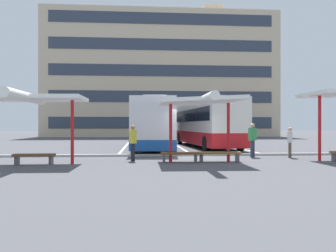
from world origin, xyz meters
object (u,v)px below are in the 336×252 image
(bench_2, at_px, (219,154))
(waiting_passenger_1, at_px, (290,140))
(coach_bus_0, at_px, (156,125))
(bench_0, at_px, (34,157))
(waiting_passenger_0, at_px, (133,140))
(waiting_shelter_1, at_px, (201,102))
(bench_1, at_px, (180,155))
(waiting_passenger_2, at_px, (253,137))
(coach_bus_1, at_px, (205,124))
(waiting_shelter_0, at_px, (33,100))

(bench_2, distance_m, waiting_passenger_1, 4.34)
(coach_bus_0, height_order, waiting_passenger_1, coach_bus_0)
(bench_0, distance_m, waiting_passenger_0, 4.27)
(coach_bus_0, height_order, waiting_shelter_1, coach_bus_0)
(bench_2, relative_size, waiting_passenger_0, 1.17)
(waiting_passenger_1, bearing_deg, bench_0, -170.44)
(bench_1, height_order, bench_2, same)
(waiting_shelter_1, bearing_deg, coach_bus_0, 99.94)
(bench_1, xyz_separation_m, bench_2, (1.80, 0.04, 0.01))
(waiting_passenger_1, bearing_deg, waiting_passenger_2, 167.27)
(bench_1, bearing_deg, waiting_passenger_1, 15.59)
(coach_bus_1, distance_m, waiting_shelter_0, 14.44)
(waiting_shelter_0, bearing_deg, waiting_passenger_1, 10.20)
(waiting_passenger_1, bearing_deg, coach_bus_1, 106.92)
(waiting_shelter_0, xyz_separation_m, bench_2, (8.00, 0.58, -2.38))
(waiting_shelter_1, xyz_separation_m, waiting_passenger_0, (-3.00, 0.91, -1.72))
(waiting_shelter_1, height_order, bench_1, waiting_shelter_1)
(bench_1, distance_m, bench_2, 1.80)
(bench_0, xyz_separation_m, waiting_passenger_1, (12.00, 2.02, 0.55))
(waiting_shelter_1, bearing_deg, bench_0, -178.93)
(waiting_shelter_0, relative_size, bench_2, 2.25)
(waiting_shelter_0, bearing_deg, waiting_passenger_0, 16.01)
(waiting_passenger_0, bearing_deg, coach_bus_0, 80.65)
(coach_bus_1, xyz_separation_m, waiting_passenger_2, (0.88, -8.42, -0.70))
(coach_bus_0, height_order, coach_bus_1, coach_bus_1)
(waiting_shelter_0, bearing_deg, bench_2, 4.17)
(waiting_shelter_0, height_order, waiting_shelter_1, waiting_shelter_0)
(bench_2, height_order, waiting_passenger_2, waiting_passenger_2)
(waiting_shelter_0, xyz_separation_m, bench_1, (6.20, 0.54, -2.38))
(waiting_shelter_0, relative_size, waiting_passenger_1, 2.83)
(coach_bus_1, height_order, waiting_passenger_1, coach_bus_1)
(bench_1, xyz_separation_m, waiting_passenger_0, (-2.10, 0.64, 0.62))
(coach_bus_0, bearing_deg, bench_2, -74.25)
(coach_bus_1, relative_size, bench_1, 6.94)
(coach_bus_1, bearing_deg, waiting_shelter_0, -130.32)
(coach_bus_1, distance_m, bench_1, 10.99)
(coach_bus_0, xyz_separation_m, waiting_passenger_1, (6.53, -7.37, -0.81))
(bench_2, bearing_deg, bench_1, -178.59)
(waiting_passenger_1, bearing_deg, waiting_shelter_0, -169.80)
(bench_0, distance_m, bench_2, 8.01)
(bench_2, relative_size, waiting_passenger_1, 1.26)
(waiting_passenger_2, bearing_deg, coach_bus_1, 95.96)
(bench_2, bearing_deg, waiting_passenger_2, 42.03)
(coach_bus_1, relative_size, bench_2, 6.17)
(coach_bus_0, relative_size, waiting_shelter_1, 2.64)
(bench_1, bearing_deg, coach_bus_1, 73.35)
(waiting_shelter_1, relative_size, waiting_passenger_1, 3.07)
(coach_bus_1, height_order, waiting_shelter_1, coach_bus_1)
(coach_bus_1, xyz_separation_m, waiting_passenger_1, (2.68, -8.82, -0.84))
(coach_bus_0, xyz_separation_m, waiting_shelter_0, (-5.47, -9.53, 1.03))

